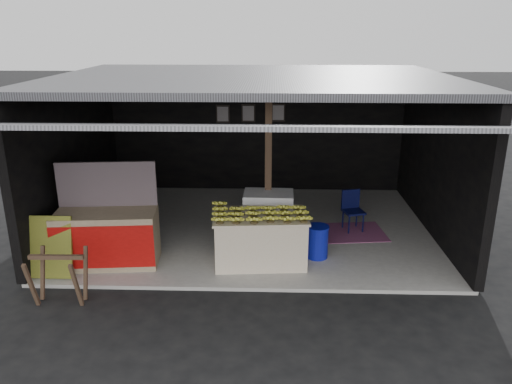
{
  "coord_description": "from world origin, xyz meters",
  "views": [
    {
      "loc": [
        0.37,
        -6.76,
        3.85
      ],
      "look_at": [
        0.09,
        1.54,
        1.1
      ],
      "focal_mm": 35.0,
      "sensor_mm": 36.0,
      "label": 1
    }
  ],
  "objects_px": {
    "neighbor_stall": "(107,235)",
    "water_barrel": "(317,242)",
    "sawhorse": "(58,273)",
    "white_crate": "(268,218)",
    "plastic_chair": "(352,207)",
    "banana_table": "(260,238)"
  },
  "relations": [
    {
      "from": "neighbor_stall",
      "to": "plastic_chair",
      "type": "xyz_separation_m",
      "value": [
        4.29,
        1.65,
        -0.04
      ]
    },
    {
      "from": "banana_table",
      "to": "water_barrel",
      "type": "bearing_deg",
      "value": 8.17
    },
    {
      "from": "sawhorse",
      "to": "white_crate",
      "type": "bearing_deg",
      "value": 33.86
    },
    {
      "from": "banana_table",
      "to": "water_barrel",
      "type": "relative_size",
      "value": 2.98
    },
    {
      "from": "plastic_chair",
      "to": "white_crate",
      "type": "bearing_deg",
      "value": -171.26
    },
    {
      "from": "neighbor_stall",
      "to": "banana_table",
      "type": "bearing_deg",
      "value": -2.19
    },
    {
      "from": "water_barrel",
      "to": "plastic_chair",
      "type": "distance_m",
      "value": 1.52
    },
    {
      "from": "banana_table",
      "to": "plastic_chair",
      "type": "relative_size",
      "value": 2.05
    },
    {
      "from": "white_crate",
      "to": "plastic_chair",
      "type": "bearing_deg",
      "value": 26.27
    },
    {
      "from": "white_crate",
      "to": "neighbor_stall",
      "type": "xyz_separation_m",
      "value": [
        -2.66,
        -0.9,
        0.02
      ]
    },
    {
      "from": "water_barrel",
      "to": "white_crate",
      "type": "bearing_deg",
      "value": 147.44
    },
    {
      "from": "banana_table",
      "to": "water_barrel",
      "type": "height_order",
      "value": "banana_table"
    },
    {
      "from": "sawhorse",
      "to": "plastic_chair",
      "type": "bearing_deg",
      "value": 30.47
    },
    {
      "from": "neighbor_stall",
      "to": "sawhorse",
      "type": "relative_size",
      "value": 2.15
    },
    {
      "from": "banana_table",
      "to": "plastic_chair",
      "type": "distance_m",
      "value": 2.31
    },
    {
      "from": "banana_table",
      "to": "neighbor_stall",
      "type": "relative_size",
      "value": 0.95
    },
    {
      "from": "neighbor_stall",
      "to": "plastic_chair",
      "type": "relative_size",
      "value": 2.15
    },
    {
      "from": "banana_table",
      "to": "plastic_chair",
      "type": "bearing_deg",
      "value": 36.26
    },
    {
      "from": "white_crate",
      "to": "sawhorse",
      "type": "height_order",
      "value": "white_crate"
    },
    {
      "from": "water_barrel",
      "to": "plastic_chair",
      "type": "xyz_separation_m",
      "value": [
        0.78,
        1.29,
        0.19
      ]
    },
    {
      "from": "neighbor_stall",
      "to": "water_barrel",
      "type": "xyz_separation_m",
      "value": [
        3.51,
        0.36,
        -0.23
      ]
    },
    {
      "from": "sawhorse",
      "to": "banana_table",
      "type": "bearing_deg",
      "value": 23.89
    }
  ]
}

